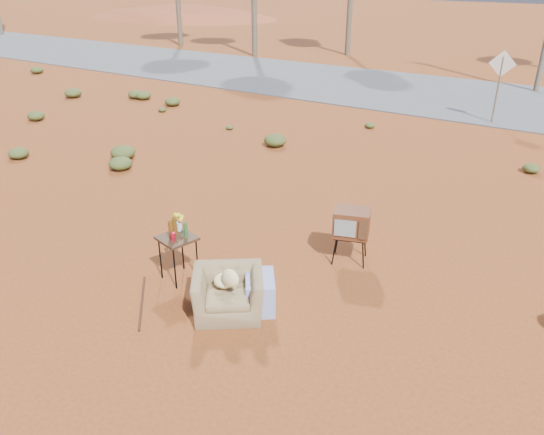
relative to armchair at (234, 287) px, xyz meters
The scene contains 9 objects.
ground 0.66m from the armchair, 155.09° to the left, with size 140.00×140.00×0.00m, color brown.
highway 15.23m from the armchair, 91.79° to the left, with size 140.00×7.00×0.04m, color #565659.
dirt_mound 45.83m from the armchair, 131.69° to the left, with size 26.00×18.00×2.00m, color #A04326.
armchair is the anchor object (origin of this frame).
tv_unit 2.32m from the armchair, 69.93° to the left, with size 0.69×0.61×0.92m.
side_table 1.34m from the armchair, 167.20° to the left, with size 0.63×0.63×1.03m.
rusty_bar 1.43m from the armchair, 155.54° to the right, with size 0.04×0.04×1.36m, color #461F12.
road_sign 12.31m from the armchair, 85.21° to the left, with size 0.78×0.06×2.19m.
scrub_patch 4.82m from the armchair, 105.68° to the left, with size 17.49×8.07×0.33m.
Camera 1 is at (4.24, -5.24, 4.49)m, focal length 35.00 mm.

